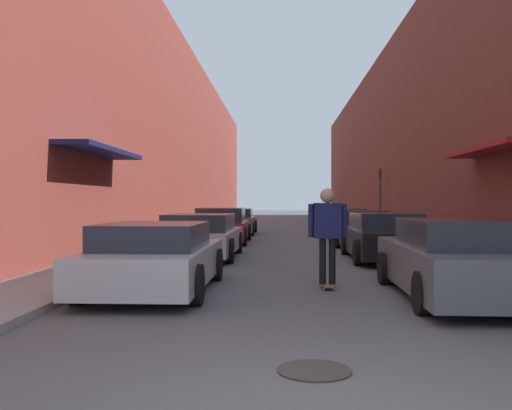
# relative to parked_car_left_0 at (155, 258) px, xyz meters

# --- Properties ---
(ground) EXTENTS (135.45, 135.45, 0.00)m
(ground) POSITION_rel_parked_car_left_0_xyz_m (2.50, 18.71, -0.59)
(ground) COLOR #515154
(curb_strip_left) EXTENTS (1.80, 61.57, 0.12)m
(curb_strip_left) POSITION_rel_parked_car_left_0_xyz_m (-2.03, 24.87, -0.53)
(curb_strip_left) COLOR gray
(curb_strip_left) RESTS_ON ground
(curb_strip_right) EXTENTS (1.80, 61.57, 0.12)m
(curb_strip_right) POSITION_rel_parked_car_left_0_xyz_m (7.02, 24.87, -0.53)
(curb_strip_right) COLOR gray
(curb_strip_right) RESTS_ON ground
(building_row_left) EXTENTS (4.90, 61.57, 10.27)m
(building_row_left) POSITION_rel_parked_car_left_0_xyz_m (-4.92, 24.86, 4.54)
(building_row_left) COLOR brown
(building_row_left) RESTS_ON ground
(building_row_right) EXTENTS (4.90, 61.57, 10.11)m
(building_row_right) POSITION_rel_parked_car_left_0_xyz_m (9.92, 24.86, 4.46)
(building_row_right) COLOR brown
(building_row_right) RESTS_ON ground
(parked_car_left_0) EXTENTS (2.03, 4.48, 1.21)m
(parked_car_left_0) POSITION_rel_parked_car_left_0_xyz_m (0.00, 0.00, 0.00)
(parked_car_left_0) COLOR #B7B7BC
(parked_car_left_0) RESTS_ON ground
(parked_car_left_1) EXTENTS (2.09, 4.69, 1.23)m
(parked_car_left_1) POSITION_rel_parked_car_left_0_xyz_m (-0.05, 5.92, 0.01)
(parked_car_left_1) COLOR #B7B7BC
(parked_car_left_1) RESTS_ON ground
(parked_car_left_2) EXTENTS (2.04, 4.60, 1.33)m
(parked_car_left_2) POSITION_rel_parked_car_left_0_xyz_m (-0.04, 11.58, 0.05)
(parked_car_left_2) COLOR maroon
(parked_car_left_2) RESTS_ON ground
(parked_car_left_3) EXTENTS (1.99, 4.52, 1.23)m
(parked_car_left_3) POSITION_rel_parked_car_left_0_xyz_m (-0.02, 17.46, 0.01)
(parked_car_left_3) COLOR #515459
(parked_car_left_3) RESTS_ON ground
(parked_car_right_0) EXTENTS (2.04, 4.78, 1.29)m
(parked_car_right_0) POSITION_rel_parked_car_left_0_xyz_m (5.10, -0.47, 0.04)
(parked_car_right_0) COLOR #515459
(parked_car_right_0) RESTS_ON ground
(parked_car_right_1) EXTENTS (1.94, 4.62, 1.27)m
(parked_car_right_1) POSITION_rel_parked_car_left_0_xyz_m (4.97, 5.56, 0.03)
(parked_car_right_1) COLOR black
(parked_car_right_1) RESTS_ON ground
(parked_car_right_2) EXTENTS (1.98, 4.07, 1.26)m
(parked_car_right_2) POSITION_rel_parked_car_left_0_xyz_m (5.01, 10.50, 0.01)
(parked_car_right_2) COLOR silver
(parked_car_right_2) RESTS_ON ground
(parked_car_right_3) EXTENTS (2.03, 4.30, 1.24)m
(parked_car_right_3) POSITION_rel_parked_car_left_0_xyz_m (5.08, 16.01, 0.02)
(parked_car_right_3) COLOR #515459
(parked_car_right_3) RESTS_ON ground
(skateboarder) EXTENTS (0.70, 0.78, 1.82)m
(skateboarder) POSITION_rel_parked_car_left_0_xyz_m (3.05, 0.52, 0.53)
(skateboarder) COLOR brown
(skateboarder) RESTS_ON ground
(manhole_cover) EXTENTS (0.70, 0.70, 0.02)m
(manhole_cover) POSITION_rel_parked_car_left_0_xyz_m (2.52, -4.58, -0.58)
(manhole_cover) COLOR #332D28
(manhole_cover) RESTS_ON ground
(traffic_light) EXTENTS (0.16, 0.22, 3.21)m
(traffic_light) POSITION_rel_parked_car_left_0_xyz_m (7.55, 21.20, 1.53)
(traffic_light) COLOR #2D2D2D
(traffic_light) RESTS_ON curb_strip_right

